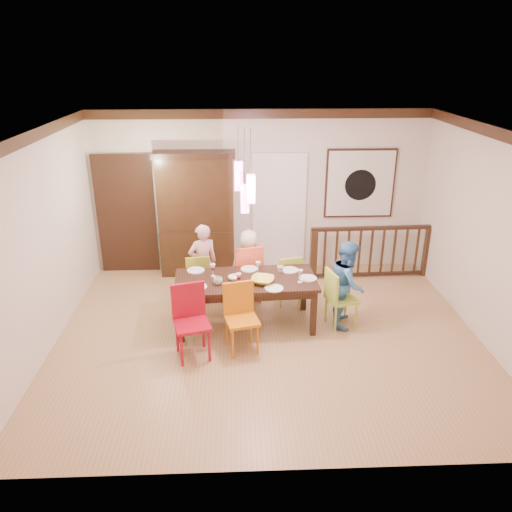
{
  "coord_description": "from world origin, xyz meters",
  "views": [
    {
      "loc": [
        -0.43,
        -6.2,
        3.81
      ],
      "look_at": [
        -0.15,
        0.45,
        1.06
      ],
      "focal_mm": 35.0,
      "sensor_mm": 36.0,
      "label": 1
    }
  ],
  "objects_px": {
    "dining_table": "(246,284)",
    "person_end_right": "(348,283)",
    "person_far_mid": "(249,265)",
    "person_far_left": "(203,263)",
    "balustrade": "(371,251)",
    "chair_end_right": "(342,294)",
    "china_hutch": "(197,214)",
    "chair_far_left": "(198,274)"
  },
  "relations": [
    {
      "from": "china_hutch",
      "to": "person_end_right",
      "type": "bearing_deg",
      "value": -40.27
    },
    {
      "from": "chair_end_right",
      "to": "dining_table",
      "type": "bearing_deg",
      "value": 71.95
    },
    {
      "from": "chair_far_left",
      "to": "chair_end_right",
      "type": "distance_m",
      "value": 2.34
    },
    {
      "from": "dining_table",
      "to": "china_hutch",
      "type": "relative_size",
      "value": 0.93
    },
    {
      "from": "person_end_right",
      "to": "china_hutch",
      "type": "bearing_deg",
      "value": 63.77
    },
    {
      "from": "person_far_mid",
      "to": "person_end_right",
      "type": "distance_m",
      "value": 1.65
    },
    {
      "from": "dining_table",
      "to": "balustrade",
      "type": "bearing_deg",
      "value": 32.47
    },
    {
      "from": "chair_end_right",
      "to": "person_far_mid",
      "type": "distance_m",
      "value": 1.62
    },
    {
      "from": "balustrade",
      "to": "person_far_left",
      "type": "xyz_separation_m",
      "value": [
        -2.94,
        -0.78,
        0.15
      ]
    },
    {
      "from": "person_far_mid",
      "to": "chair_end_right",
      "type": "bearing_deg",
      "value": 143.18
    },
    {
      "from": "balustrade",
      "to": "person_end_right",
      "type": "height_order",
      "value": "person_end_right"
    },
    {
      "from": "chair_far_left",
      "to": "person_far_left",
      "type": "relative_size",
      "value": 0.64
    },
    {
      "from": "dining_table",
      "to": "person_far_mid",
      "type": "height_order",
      "value": "person_far_mid"
    },
    {
      "from": "chair_far_left",
      "to": "china_hutch",
      "type": "xyz_separation_m",
      "value": [
        -0.07,
        1.15,
        0.64
      ]
    },
    {
      "from": "person_end_right",
      "to": "person_far_mid",
      "type": "bearing_deg",
      "value": 73.27
    },
    {
      "from": "chair_far_left",
      "to": "person_far_left",
      "type": "xyz_separation_m",
      "value": [
        0.09,
        0.03,
        0.17
      ]
    },
    {
      "from": "person_far_left",
      "to": "balustrade",
      "type": "bearing_deg",
      "value": 173.64
    },
    {
      "from": "person_far_left",
      "to": "person_far_mid",
      "type": "height_order",
      "value": "person_far_left"
    },
    {
      "from": "person_far_mid",
      "to": "person_end_right",
      "type": "height_order",
      "value": "person_end_right"
    },
    {
      "from": "dining_table",
      "to": "person_far_left",
      "type": "height_order",
      "value": "person_far_left"
    },
    {
      "from": "china_hutch",
      "to": "person_end_right",
      "type": "xyz_separation_m",
      "value": [
        2.32,
        -1.96,
        -0.47
      ]
    },
    {
      "from": "person_far_left",
      "to": "chair_end_right",
      "type": "bearing_deg",
      "value": 134.9
    },
    {
      "from": "person_far_mid",
      "to": "balustrade",
      "type": "bearing_deg",
      "value": -162.74
    },
    {
      "from": "dining_table",
      "to": "chair_far_left",
      "type": "relative_size",
      "value": 2.49
    },
    {
      "from": "chair_end_right",
      "to": "china_hutch",
      "type": "relative_size",
      "value": 0.4
    },
    {
      "from": "dining_table",
      "to": "person_far_mid",
      "type": "relative_size",
      "value": 1.74
    },
    {
      "from": "chair_end_right",
      "to": "person_end_right",
      "type": "height_order",
      "value": "person_end_right"
    },
    {
      "from": "person_far_mid",
      "to": "china_hutch",
      "type": "bearing_deg",
      "value": -53.35
    },
    {
      "from": "dining_table",
      "to": "person_end_right",
      "type": "relative_size",
      "value": 1.6
    },
    {
      "from": "chair_far_left",
      "to": "balustrade",
      "type": "relative_size",
      "value": 0.38
    },
    {
      "from": "chair_far_left",
      "to": "china_hutch",
      "type": "bearing_deg",
      "value": -94.24
    },
    {
      "from": "china_hutch",
      "to": "person_far_mid",
      "type": "distance_m",
      "value": 1.53
    },
    {
      "from": "chair_far_left",
      "to": "person_far_mid",
      "type": "bearing_deg",
      "value": 174.51
    },
    {
      "from": "chair_end_right",
      "to": "person_far_mid",
      "type": "xyz_separation_m",
      "value": [
        -1.33,
        0.92,
        0.09
      ]
    },
    {
      "from": "dining_table",
      "to": "person_far_left",
      "type": "relative_size",
      "value": 1.6
    },
    {
      "from": "dining_table",
      "to": "person_far_mid",
      "type": "distance_m",
      "value": 0.85
    },
    {
      "from": "dining_table",
      "to": "balustrade",
      "type": "xyz_separation_m",
      "value": [
        2.27,
        1.62,
        -0.16
      ]
    },
    {
      "from": "chair_end_right",
      "to": "balustrade",
      "type": "distance_m",
      "value": 1.9
    },
    {
      "from": "person_far_mid",
      "to": "dining_table",
      "type": "bearing_deg",
      "value": 82.76
    },
    {
      "from": "chair_end_right",
      "to": "person_end_right",
      "type": "distance_m",
      "value": 0.18
    },
    {
      "from": "dining_table",
      "to": "person_far_left",
      "type": "distance_m",
      "value": 1.07
    },
    {
      "from": "dining_table",
      "to": "person_end_right",
      "type": "bearing_deg",
      "value": -3.03
    }
  ]
}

